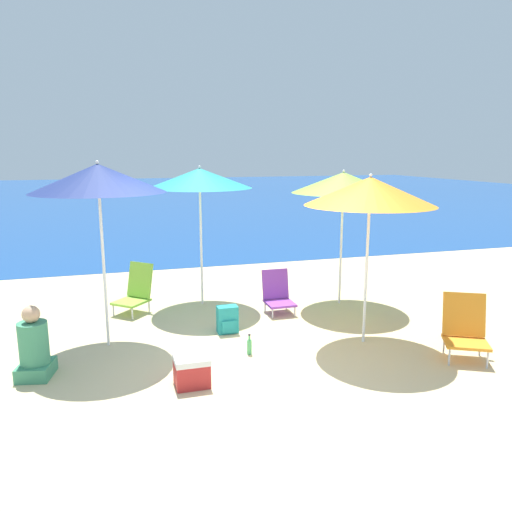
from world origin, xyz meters
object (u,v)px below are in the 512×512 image
Objects in this scene: beach_umbrella_orange at (370,191)px; water_bottle at (249,346)px; beach_chair_orange at (465,328)px; person_seated_near at (34,348)px; beach_umbrella_navy at (98,178)px; beach_chair_lime at (136,290)px; beach_chair_purple at (277,294)px; beach_umbrella_lime at (343,183)px; backpack_teal at (227,320)px; beach_umbrella_teal at (200,178)px; cooler_box at (192,370)px.

water_bottle is at bearing 179.09° from beach_umbrella_orange.
beach_chair_orange is 0.93× the size of person_seated_near.
beach_umbrella_navy is 4.87m from beach_chair_orange.
beach_chair_lime reaches higher than beach_chair_purple.
beach_umbrella_lime is 5.09m from person_seated_near.
beach_umbrella_lime is 5.76× the size of backpack_teal.
cooler_box is (-0.66, -2.91, -1.92)m from beach_umbrella_teal.
beach_umbrella_navy is 1.07× the size of beach_umbrella_orange.
cooler_box is (-2.88, -2.29, -1.84)m from beach_umbrella_lime.
cooler_box is (-2.41, -0.60, -1.84)m from beach_umbrella_orange.
beach_chair_lime is at bearing 142.26° from beach_umbrella_orange.
backpack_teal is (0.09, -1.46, -1.90)m from beach_umbrella_teal.
beach_chair_purple is at bearing -35.48° from beach_umbrella_teal.
person_seated_near is (-5.00, 0.91, -0.04)m from beach_chair_orange.
beach_umbrella_lime is 0.97× the size of beach_umbrella_teal.
person_seated_near reaches higher than beach_chair_lime.
beach_chair_orange reaches higher than water_bottle.
backpack_teal is (1.61, 0.01, -1.99)m from beach_umbrella_navy.
beach_chair_orange is at bearing 3.92° from beach_chair_lime.
person_seated_near reaches higher than beach_chair_purple.
beach_chair_lime is at bearing 163.58° from beach_chair_purple.
beach_umbrella_navy is 2.56m from backpack_teal.
backpack_teal is (2.40, 0.76, -0.15)m from person_seated_near.
beach_umbrella_lime is at bearing 33.71° from beach_chair_lime.
cooler_box is at bearing -141.53° from beach_umbrella_lime.
beach_umbrella_orange is (-0.47, -1.69, -0.01)m from beach_umbrella_lime.
beach_umbrella_orange is 5.79× the size of backpack_teal.
beach_umbrella_lime reaches higher than beach_chair_purple.
beach_chair_orange is 2.67m from water_bottle.
beach_chair_purple reaches higher than water_bottle.
beach_umbrella_lime is 1.75m from beach_umbrella_orange.
cooler_box is at bearing -143.11° from water_bottle.
person_seated_near reaches higher than backpack_teal.
beach_chair_lime is 2.07× the size of cooler_box.
beach_umbrella_lime reaches higher than beach_chair_lime.
backpack_teal is at bearing -144.46° from beach_chair_purple.
beach_umbrella_orange is at bearing 4.67° from beach_chair_lime.
beach_umbrella_orange is 2.67× the size of person_seated_near.
beach_chair_purple is at bearing 35.43° from backpack_teal.
beach_umbrella_teal is at bearing 94.22° from water_bottle.
backpack_teal is (-2.13, -0.83, -1.82)m from beach_umbrella_lime.
beach_chair_purple is 1.78× the size of cooler_box.
beach_umbrella_lime is 3.35× the size of beach_chair_purple.
person_seated_near is at bearing -136.58° from beach_umbrella_navy.
beach_umbrella_lime is 3.25m from water_bottle.
water_bottle is at bearing -85.78° from beach_umbrella_teal.
beach_chair_orange is 3.36m from cooler_box.
person_seated_near is 2.24× the size of cooler_box.
beach_chair_purple is at bearing 59.56° from water_bottle.
beach_umbrella_lime is 2.66× the size of person_seated_near.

